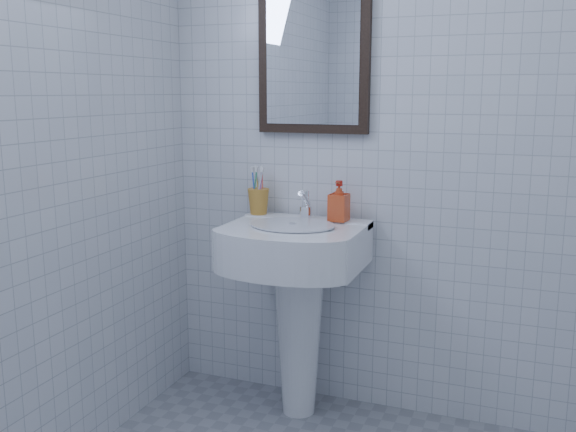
% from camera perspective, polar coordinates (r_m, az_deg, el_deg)
% --- Properties ---
extents(wall_back, '(2.20, 0.02, 2.50)m').
position_cam_1_polar(wall_back, '(2.75, 10.89, 7.28)').
color(wall_back, silver).
rests_on(wall_back, ground).
extents(washbasin, '(0.57, 0.42, 0.88)m').
position_cam_1_polar(washbasin, '(2.78, 0.81, -6.33)').
color(washbasin, white).
rests_on(washbasin, ground).
extents(faucet, '(0.05, 0.12, 0.13)m').
position_cam_1_polar(faucet, '(2.80, 1.57, 0.82)').
color(faucet, white).
rests_on(faucet, washbasin).
extents(toothbrush_cup, '(0.11, 0.11, 0.12)m').
position_cam_1_polar(toothbrush_cup, '(2.90, -2.64, 1.31)').
color(toothbrush_cup, '#BD812C').
rests_on(toothbrush_cup, washbasin).
extents(soap_dispenser, '(0.08, 0.08, 0.17)m').
position_cam_1_polar(soap_dispenser, '(2.75, 4.55, 1.34)').
color(soap_dispenser, red).
rests_on(soap_dispenser, washbasin).
extents(wall_mirror, '(0.50, 0.04, 0.62)m').
position_cam_1_polar(wall_mirror, '(2.84, 2.26, 13.63)').
color(wall_mirror, black).
rests_on(wall_mirror, wall_back).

